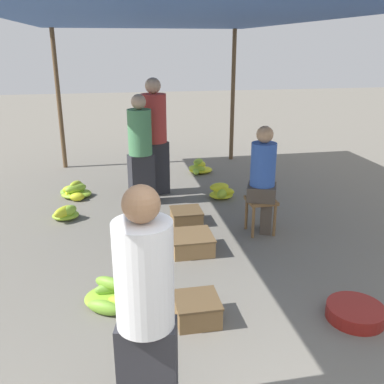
{
  "coord_description": "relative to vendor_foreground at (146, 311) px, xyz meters",
  "views": [
    {
      "loc": [
        -0.73,
        -1.33,
        2.24
      ],
      "look_at": [
        0.0,
        2.52,
        0.88
      ],
      "focal_mm": 40.0,
      "sensor_mm": 36.0,
      "label": 1
    }
  ],
  "objects": [
    {
      "name": "canopy_post_back_left",
      "position": [
        -1.03,
        6.13,
        0.44
      ],
      "size": [
        0.08,
        0.08,
        2.5
      ],
      "primitive_type": "cylinder",
      "color": "brown",
      "rests_on": "ground"
    },
    {
      "name": "canopy_post_back_right",
      "position": [
        2.25,
        6.13,
        0.44
      ],
      "size": [
        0.08,
        0.08,
        2.5
      ],
      "primitive_type": "cylinder",
      "color": "brown",
      "rests_on": "ground"
    },
    {
      "name": "canopy_tarp",
      "position": [
        0.61,
        2.84,
        1.71
      ],
      "size": [
        3.68,
        6.97,
        0.04
      ],
      "primitive_type": "cube",
      "color": "#33569E",
      "rests_on": "canopy_post_front_left"
    },
    {
      "name": "vendor_foreground",
      "position": [
        0.0,
        0.0,
        0.0
      ],
      "size": [
        0.4,
        0.4,
        1.56
      ],
      "color": "#2D2D33",
      "rests_on": "ground"
    },
    {
      "name": "stool",
      "position": [
        1.62,
        2.59,
        -0.46
      ],
      "size": [
        0.34,
        0.34,
        0.44
      ],
      "color": "brown",
      "rests_on": "ground"
    },
    {
      "name": "vendor_seated",
      "position": [
        1.64,
        2.59,
        -0.11
      ],
      "size": [
        0.44,
        0.44,
        1.34
      ],
      "color": "#4C4238",
      "rests_on": "ground"
    },
    {
      "name": "basin_black",
      "position": [
        1.83,
        0.73,
        -0.75
      ],
      "size": [
        0.49,
        0.49,
        0.12
      ],
      "color": "maroon",
      "rests_on": "ground"
    },
    {
      "name": "banana_pile_left_0",
      "position": [
        -0.8,
        3.46,
        -0.72
      ],
      "size": [
        0.36,
        0.41,
        0.21
      ],
      "color": "#B3CC2C",
      "rests_on": "ground"
    },
    {
      "name": "banana_pile_left_1",
      "position": [
        -0.21,
        1.33,
        -0.74
      ],
      "size": [
        0.5,
        0.53,
        0.24
      ],
      "color": "#A5C62F",
      "rests_on": "ground"
    },
    {
      "name": "banana_pile_left_2",
      "position": [
        -0.74,
        4.36,
        -0.72
      ],
      "size": [
        0.49,
        0.48,
        0.26
      ],
      "color": "#7EB736",
      "rests_on": "ground"
    },
    {
      "name": "banana_pile_right_0",
      "position": [
        1.47,
        3.91,
        -0.72
      ],
      "size": [
        0.38,
        0.53,
        0.24
      ],
      "color": "yellow",
      "rests_on": "ground"
    },
    {
      "name": "banana_pile_right_1",
      "position": [
        1.4,
        5.29,
        -0.72
      ],
      "size": [
        0.47,
        0.45,
        0.26
      ],
      "color": "#92BF32",
      "rests_on": "ground"
    },
    {
      "name": "crate_near",
      "position": [
        0.5,
        0.96,
        -0.71
      ],
      "size": [
        0.38,
        0.38,
        0.21
      ],
      "color": "brown",
      "rests_on": "ground"
    },
    {
      "name": "crate_mid",
      "position": [
        0.78,
        3.06,
        -0.72
      ],
      "size": [
        0.4,
        0.4,
        0.18
      ],
      "color": "brown",
      "rests_on": "ground"
    },
    {
      "name": "crate_far",
      "position": [
        0.69,
        2.24,
        -0.71
      ],
      "size": [
        0.47,
        0.47,
        0.21
      ],
      "color": "olive",
      "rests_on": "ground"
    },
    {
      "name": "shopper_walking_mid",
      "position": [
        0.51,
        4.3,
        0.11
      ],
      "size": [
        0.47,
        0.47,
        1.78
      ],
      "color": "#2D2D33",
      "rests_on": "ground"
    },
    {
      "name": "shopper_walking_far",
      "position": [
        0.26,
        3.92,
        0.01
      ],
      "size": [
        0.42,
        0.42,
        1.59
      ],
      "color": "#2D2D33",
      "rests_on": "ground"
    }
  ]
}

